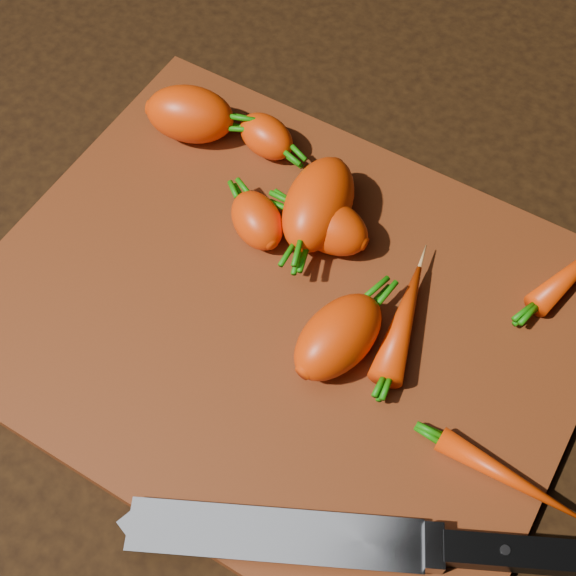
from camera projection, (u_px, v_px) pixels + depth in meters
The scene contains 12 objects.
ground at pixel (282, 317), 0.69m from camera, with size 2.00×2.00×0.01m, color black.
cutting_board at pixel (282, 311), 0.68m from camera, with size 0.50×0.40×0.01m, color maroon.
carrot_0 at pixel (190, 114), 0.75m from camera, with size 0.08×0.05×0.05m, color #EA3500.
carrot_1 at pixel (257, 220), 0.70m from camera, with size 0.06×0.04×0.04m, color #EA3500.
carrot_2 at pixel (319, 204), 0.70m from camera, with size 0.10×0.06×0.06m, color #EA3500.
carrot_3 at pixel (338, 337), 0.63m from camera, with size 0.09×0.05×0.05m, color #EA3500.
carrot_4 at pixel (328, 226), 0.69m from camera, with size 0.07×0.05×0.05m, color #EA3500.
carrot_5 at pixel (266, 136), 0.75m from camera, with size 0.06×0.04×0.04m, color #EA3500.
carrot_6 at pixel (576, 269), 0.68m from camera, with size 0.11×0.02×0.02m, color #EA3500.
carrot_7 at pixel (508, 477), 0.59m from camera, with size 0.11×0.02×0.02m, color #EA3500.
carrot_8 at pixel (403, 321), 0.65m from camera, with size 0.11×0.03×0.03m, color #EA3500.
knife at pixel (305, 537), 0.57m from camera, with size 0.32×0.18×0.02m.
Camera 1 is at (0.18, -0.28, 0.60)m, focal length 50.00 mm.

